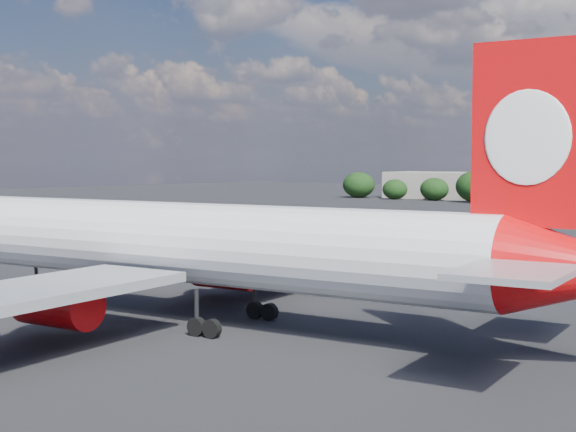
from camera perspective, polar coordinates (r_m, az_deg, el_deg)
The scene contains 3 objects.
ground at distance 97.52m, azimuth 10.49°, elevation -2.79°, with size 500.00×500.00×0.00m, color black.
qantas_airliner at distance 54.60m, azimuth -4.64°, elevation -2.26°, with size 54.51×51.94×17.78m.
terminal_building at distance 244.07m, azimuth 11.88°, elevation 2.13°, with size 42.00×16.00×8.00m.
Camera 1 is at (46.09, -25.20, 11.28)m, focal length 50.00 mm.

